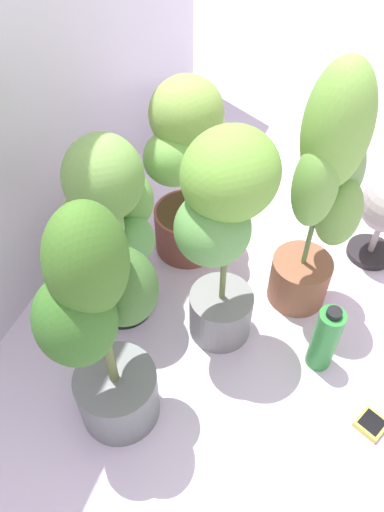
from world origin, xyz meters
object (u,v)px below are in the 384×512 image
potted_plant_back_left (102,328)px  nutrient_bottle (325,339)px  hygrometer_box (371,424)px  potted_plant_back_right (188,165)px  potted_plant_center (223,231)px  potted_plant_front_right (324,191)px  potted_plant_back_center (112,222)px

potted_plant_back_left → nutrient_bottle: (0.38, -0.54, -0.31)m
hygrometer_box → potted_plant_back_right: bearing=172.2°
potted_plant_back_right → hygrometer_box: bearing=-123.1°
potted_plant_center → potted_plant_front_right: size_ratio=0.88×
potted_plant_back_left → potted_plant_back_right: potted_plant_back_left is taller
potted_plant_center → potted_plant_back_left: 0.42m
potted_plant_back_left → hygrometer_box: potted_plant_back_left is taller
potted_plant_back_right → hygrometer_box: size_ratio=6.83×
potted_plant_center → potted_plant_back_left: size_ratio=0.96×
potted_plant_back_left → nutrient_bottle: 0.73m
potted_plant_front_right → potted_plant_back_center: (-0.28, 0.57, -0.07)m
potted_plant_center → potted_plant_back_left: bearing=153.9°
potted_plant_back_center → hygrometer_box: size_ratio=6.80×
potted_plant_center → nutrient_bottle: potted_plant_center is taller
potted_plant_front_right → potted_plant_back_left: bearing=146.8°
potted_plant_center → nutrient_bottle: size_ratio=2.89×
potted_plant_back_left → potted_plant_back_right: (0.73, 0.05, -0.04)m
potted_plant_center → potted_plant_back_center: 0.35m
potted_plant_back_center → nutrient_bottle: potted_plant_back_center is taller
potted_plant_center → hygrometer_box: 0.74m
potted_plant_center → potted_plant_back_center: size_ratio=1.11×
potted_plant_back_right → hygrometer_box: 1.01m
potted_plant_center → nutrient_bottle: (0.01, -0.35, -0.36)m
potted_plant_center → nutrient_bottle: bearing=-88.8°
potted_plant_back_center → nutrient_bottle: (0.02, -0.69, -0.30)m
potted_plant_center → potted_plant_back_center: bearing=92.9°
potted_plant_back_left → potted_plant_back_right: 0.73m
potted_plant_center → potted_plant_back_center: (-0.02, 0.34, -0.06)m
potted_plant_front_right → hygrometer_box: 0.71m
potted_plant_back_right → potted_plant_back_left: bearing=-175.7°
potted_plant_front_right → potted_plant_center: bearing=138.2°
potted_plant_front_right → potted_plant_back_right: (0.09, 0.47, -0.10)m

